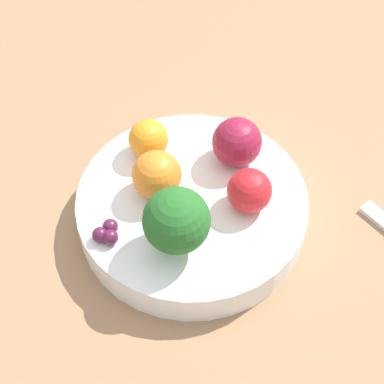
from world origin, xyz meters
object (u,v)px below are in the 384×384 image
Objects in this scene: bowl at (192,209)px; apple_green at (249,191)px; broccoli at (177,221)px; orange_front at (157,175)px; orange_back at (148,139)px; grape_cluster at (107,233)px; apple_red at (237,142)px.

apple_green reaches higher than bowl.
broccoli is 0.07m from orange_front.
orange_back reaches higher than bowl.
orange_front is 0.05m from orange_back.
grape_cluster is at bearing 32.04° from orange_front.
apple_red reaches higher than apple_green.
broccoli is at bearing 42.18° from apple_red.
orange_back is (0.02, -0.07, 0.04)m from bowl.
bowl is 5.57× the size of orange_back.
apple_red is at bearing -99.59° from apple_green.
orange_back is 0.11m from grape_cluster.
apple_green is at bearing 150.30° from orange_front.
orange_front is (0.09, 0.01, -0.00)m from apple_red.
orange_back is (-0.01, -0.05, -0.00)m from orange_front.
orange_back is at bearing -93.85° from broccoli.
bowl is 5.26× the size of apple_green.
bowl is at bearing 107.85° from orange_back.
broccoli is at bearing 86.15° from orange_back.
apple_red is at bearing -150.21° from bowl.
broccoli reaches higher than grape_cluster.
broccoli reaches higher than bowl.
orange_back is at bearing -52.98° from apple_green.
orange_front is (-0.00, -0.07, -0.01)m from broccoli.
bowl is 4.70× the size of orange_front.
broccoli is at bearing 57.17° from bowl.
apple_red reaches higher than orange_front.
apple_red is 1.16× the size of apple_green.
apple_green is 1.06× the size of orange_back.
orange_front is at bearing -91.24° from broccoli.
apple_red is 1.23× the size of orange_back.
apple_green is 1.64× the size of grape_cluster.
orange_back is at bearing -127.16° from grape_cluster.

